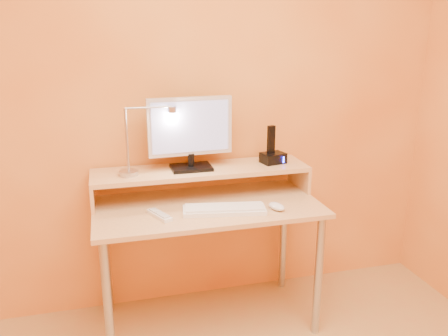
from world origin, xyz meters
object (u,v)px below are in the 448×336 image
object	(u,v)px
remote_control	(159,215)
mouse	(277,206)
monitor_panel	(190,126)
lamp_base	(129,173)
phone_dock	(273,158)
keyboard	(224,210)

from	to	relation	value
remote_control	mouse	bearing A→B (deg)	-29.27
monitor_panel	lamp_base	xyz separation A→B (m)	(-0.34, -0.04, -0.23)
phone_dock	remote_control	size ratio (longest dim) A/B	0.74
phone_dock	keyboard	bearing A→B (deg)	-155.05
monitor_panel	remote_control	distance (m)	0.52
keyboard	mouse	distance (m)	0.27
lamp_base	keyboard	distance (m)	0.54
mouse	lamp_base	bearing A→B (deg)	139.99
lamp_base	mouse	distance (m)	0.80
keyboard	monitor_panel	bearing A→B (deg)	121.72
phone_dock	mouse	bearing A→B (deg)	-118.78
mouse	monitor_panel	bearing A→B (deg)	121.39
lamp_base	keyboard	bearing A→B (deg)	-28.33
monitor_panel	mouse	size ratio (longest dim) A/B	4.31
monitor_panel	phone_dock	xyz separation A→B (m)	(0.48, -0.01, -0.21)
mouse	remote_control	world-z (taller)	mouse
lamp_base	remote_control	xyz separation A→B (m)	(0.13, -0.22, -0.16)
phone_dock	keyboard	distance (m)	0.49
lamp_base	phone_dock	size ratio (longest dim) A/B	0.77
lamp_base	keyboard	xyz separation A→B (m)	(0.46, -0.25, -0.16)
lamp_base	phone_dock	xyz separation A→B (m)	(0.82, 0.03, 0.02)
monitor_panel	keyboard	bearing A→B (deg)	-70.73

